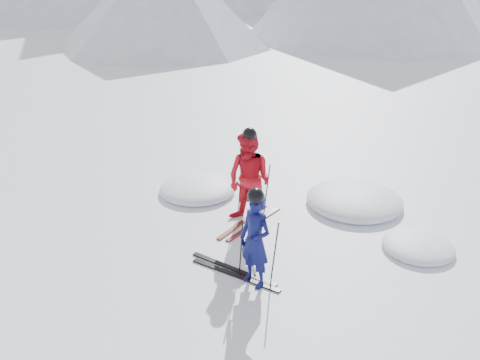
% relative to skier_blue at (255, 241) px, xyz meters
% --- Properties ---
extents(ground, '(160.00, 160.00, 0.00)m').
position_rel_skier_blue_xyz_m(ground, '(1.22, 0.93, -0.80)').
color(ground, white).
rests_on(ground, ground).
extents(skier_blue, '(0.69, 0.58, 1.60)m').
position_rel_skier_blue_xyz_m(skier_blue, '(0.00, 0.00, 0.00)').
color(skier_blue, '#0D1150').
rests_on(skier_blue, ground).
extents(skier_red, '(1.06, 0.91, 1.89)m').
position_rel_skier_blue_xyz_m(skier_red, '(-0.83, 1.82, 0.14)').
color(skier_red, red).
rests_on(skier_red, ground).
extents(pole_blue_left, '(0.11, 0.08, 1.07)m').
position_rel_skier_blue_xyz_m(pole_blue_left, '(-0.30, 0.15, -0.27)').
color(pole_blue_left, black).
rests_on(pole_blue_left, ground).
extents(pole_blue_right, '(0.11, 0.07, 1.07)m').
position_rel_skier_blue_xyz_m(pole_blue_right, '(0.25, 0.25, -0.27)').
color(pole_blue_right, black).
rests_on(pole_blue_right, ground).
extents(pole_red_left, '(0.12, 0.10, 1.26)m').
position_rel_skier_blue_xyz_m(pole_red_left, '(-1.13, 2.07, -0.17)').
color(pole_red_left, black).
rests_on(pole_red_left, ground).
extents(pole_red_right, '(0.12, 0.09, 1.26)m').
position_rel_skier_blue_xyz_m(pole_red_right, '(-0.53, 1.97, -0.17)').
color(pole_red_right, black).
rests_on(pole_red_right, ground).
extents(ski_worn_left, '(0.42, 1.69, 0.03)m').
position_rel_skier_blue_xyz_m(ski_worn_left, '(-0.95, 1.82, -0.79)').
color(ski_worn_left, black).
rests_on(ski_worn_left, ground).
extents(ski_worn_right, '(0.53, 1.66, 0.03)m').
position_rel_skier_blue_xyz_m(ski_worn_right, '(-0.71, 1.82, -0.79)').
color(ski_worn_right, black).
rests_on(ski_worn_right, ground).
extents(ski_loose_a, '(1.69, 0.42, 0.03)m').
position_rel_skier_blue_xyz_m(ski_loose_a, '(-0.47, 0.21, -0.79)').
color(ski_loose_a, black).
rests_on(ski_loose_a, ground).
extents(ski_loose_b, '(1.69, 0.36, 0.03)m').
position_rel_skier_blue_xyz_m(ski_loose_b, '(-0.37, 0.06, -0.79)').
color(ski_loose_b, black).
rests_on(ski_loose_b, ground).
extents(snow_lumps, '(8.71, 5.27, 0.45)m').
position_rel_skier_blue_xyz_m(snow_lumps, '(0.39, 2.81, -0.80)').
color(snow_lumps, white).
rests_on(snow_lumps, ground).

